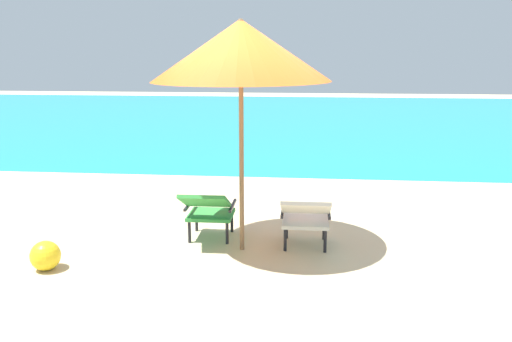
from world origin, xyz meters
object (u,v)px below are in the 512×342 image
(lounge_chair_right, at_px, (306,216))
(beach_ball, at_px, (45,256))
(beach_umbrella_center, at_px, (241,51))
(lounge_chair_left, at_px, (208,209))

(lounge_chair_right, distance_m, beach_ball, 2.74)
(beach_umbrella_center, height_order, beach_ball, beach_umbrella_center)
(lounge_chair_right, bearing_deg, beach_ball, -162.49)
(lounge_chair_left, distance_m, beach_umbrella_center, 1.83)
(lounge_chair_left, height_order, beach_umbrella_center, beach_umbrella_center)
(beach_umbrella_center, bearing_deg, beach_ball, -157.60)
(beach_umbrella_center, xyz_separation_m, beach_ball, (-1.90, -0.78, -2.03))
(beach_umbrella_center, bearing_deg, lounge_chair_left, 155.27)
(lounge_chair_right, bearing_deg, beach_umbrella_center, -176.90)
(beach_ball, bearing_deg, beach_umbrella_center, 22.40)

